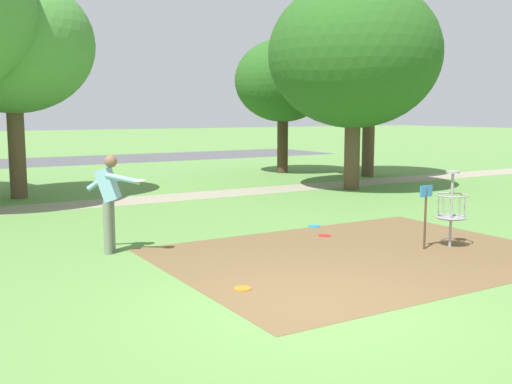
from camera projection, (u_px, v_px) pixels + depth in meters
name	position (u px, v px, depth m)	size (l,w,h in m)	color
ground_plane	(311.00, 308.00, 7.46)	(160.00, 160.00, 0.00)	#5B8942
dirt_tee_pad	(360.00, 255.00, 10.22)	(6.59, 4.88, 0.01)	brown
disc_golf_basket	(449.00, 206.00, 10.72)	(0.98, 0.58, 1.39)	#9E9EA3
player_foreground_watching	(109.00, 197.00, 10.25)	(0.81, 0.95, 1.71)	slate
frisbee_by_tee	(314.00, 226.00, 12.77)	(0.26, 0.26, 0.02)	#1E93DB
frisbee_mid_grass	(242.00, 289.00, 8.22)	(0.25, 0.25, 0.02)	orange
frisbee_far_left	(324.00, 236.00, 11.78)	(0.25, 0.25, 0.02)	red
tree_near_right	(11.00, 44.00, 16.41)	(4.51, 4.51, 6.23)	brown
tree_mid_center	(283.00, 81.00, 23.70)	(3.85, 3.85, 5.33)	#422D1E
tree_mid_right	(370.00, 55.00, 22.23)	(4.65, 4.65, 6.55)	brown
tree_far_center	(354.00, 55.00, 18.41)	(5.34, 5.34, 6.48)	brown
parking_lot_strip	(4.00, 163.00, 28.71)	(36.00, 6.00, 0.01)	#4C4C51
gravel_path	(90.00, 204.00, 15.93)	(40.00, 1.50, 0.00)	gray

